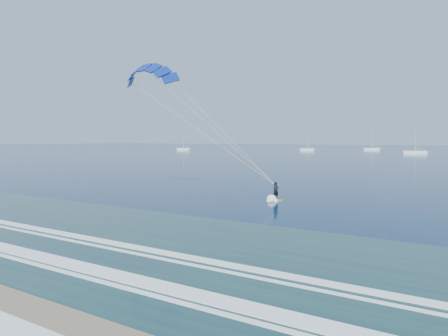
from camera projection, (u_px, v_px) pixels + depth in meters
kitesurfer_rig at (206, 123)px, 42.17m from camera, size 19.00×6.68×15.61m
sailboat_0 at (184, 149)px, 227.95m from camera, size 7.74×2.40×10.66m
sailboat_1 at (307, 149)px, 219.02m from camera, size 7.25×2.40×10.16m
sailboat_2 at (372, 149)px, 227.70m from camera, size 8.14×2.40×11.06m
sailboat_3 at (415, 152)px, 173.52m from camera, size 9.07×2.40×12.53m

